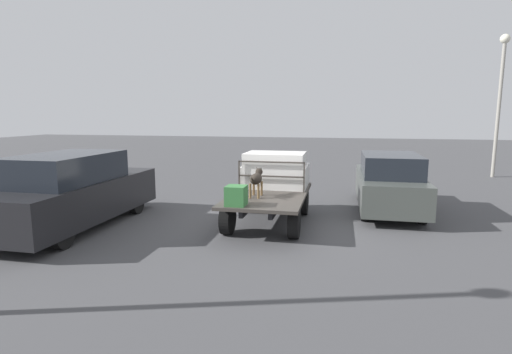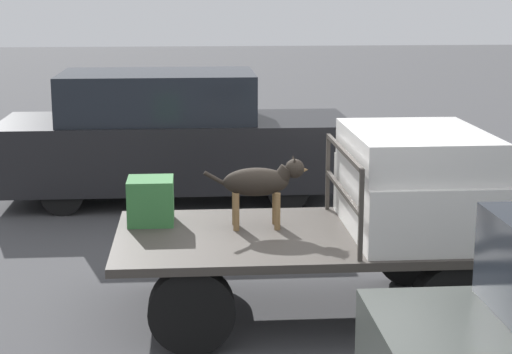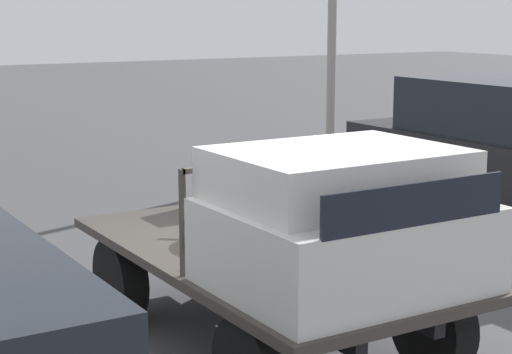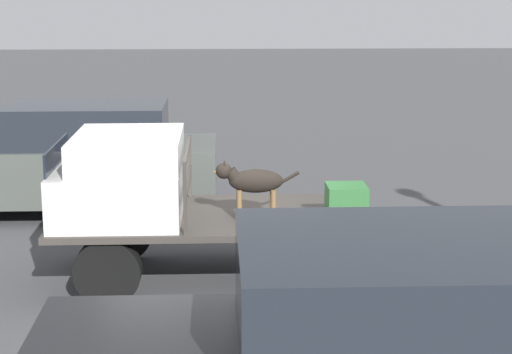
% 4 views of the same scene
% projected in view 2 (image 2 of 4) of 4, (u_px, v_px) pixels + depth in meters
% --- Properties ---
extents(ground_plane, '(80.00, 80.00, 0.00)m').
position_uv_depth(ground_plane, '(311.00, 313.00, 8.44)').
color(ground_plane, '#474749').
extents(flatbed_truck, '(3.80, 1.94, 0.82)m').
position_uv_depth(flatbed_truck, '(312.00, 255.00, 8.31)').
color(flatbed_truck, black).
rests_on(flatbed_truck, ground).
extents(truck_cab, '(1.49, 1.82, 0.99)m').
position_uv_depth(truck_cab, '(423.00, 184.00, 8.24)').
color(truck_cab, silver).
rests_on(truck_cab, flatbed_truck).
extents(truck_headboard, '(0.04, 1.82, 0.82)m').
position_uv_depth(truck_headboard, '(343.00, 178.00, 8.16)').
color(truck_headboard, '#3D3833').
rests_on(truck_headboard, flatbed_truck).
extents(dog, '(1.03, 0.28, 0.72)m').
position_uv_depth(dog, '(262.00, 182.00, 8.36)').
color(dog, brown).
rests_on(dog, flatbed_truck).
extents(cargo_crate, '(0.46, 0.46, 0.46)m').
position_uv_depth(cargo_crate, '(151.00, 201.00, 8.56)').
color(cargo_crate, '#337038').
rests_on(cargo_crate, flatbed_truck).
extents(parked_pickup_far, '(5.17, 1.92, 1.93)m').
position_uv_depth(parked_pickup_far, '(172.00, 137.00, 12.82)').
color(parked_pickup_far, black).
rests_on(parked_pickup_far, ground).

